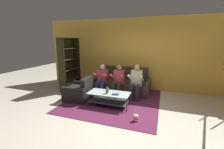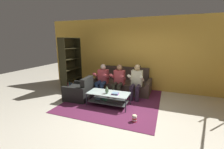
{
  "view_description": "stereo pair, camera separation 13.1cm",
  "coord_description": "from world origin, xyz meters",
  "px_view_note": "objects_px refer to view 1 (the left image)",
  "views": [
    {
      "loc": [
        0.94,
        -3.75,
        2.03
      ],
      "look_at": [
        -0.65,
        0.85,
        0.9
      ],
      "focal_mm": 24.0,
      "sensor_mm": 36.0,
      "label": 1
    },
    {
      "loc": [
        1.07,
        -3.71,
        2.03
      ],
      "look_at": [
        -0.65,
        0.85,
        0.9
      ],
      "focal_mm": 24.0,
      "sensor_mm": 36.0,
      "label": 2
    }
  ],
  "objects_px": {
    "vase": "(107,90)",
    "book_stack": "(116,93)",
    "person_seated_middle": "(118,79)",
    "popcorn_tub": "(136,118)",
    "bookshelf": "(69,70)",
    "armchair": "(80,92)",
    "person_seated_right": "(136,80)",
    "person_seated_left": "(102,78)",
    "coffee_table": "(109,97)",
    "couch": "(122,84)"
  },
  "relations": [
    {
      "from": "person_seated_left",
      "to": "coffee_table",
      "type": "distance_m",
      "value": 1.15
    },
    {
      "from": "couch",
      "to": "armchair",
      "type": "distance_m",
      "value": 1.77
    },
    {
      "from": "couch",
      "to": "person_seated_right",
      "type": "distance_m",
      "value": 0.95
    },
    {
      "from": "person_seated_left",
      "to": "person_seated_middle",
      "type": "distance_m",
      "value": 0.65
    },
    {
      "from": "armchair",
      "to": "couch",
      "type": "bearing_deg",
      "value": 48.14
    },
    {
      "from": "person_seated_middle",
      "to": "coffee_table",
      "type": "bearing_deg",
      "value": -91.98
    },
    {
      "from": "person_seated_left",
      "to": "bookshelf",
      "type": "distance_m",
      "value": 1.55
    },
    {
      "from": "person_seated_middle",
      "to": "person_seated_right",
      "type": "height_order",
      "value": "person_seated_right"
    },
    {
      "from": "armchair",
      "to": "popcorn_tub",
      "type": "bearing_deg",
      "value": -21.9
    },
    {
      "from": "coffee_table",
      "to": "vase",
      "type": "distance_m",
      "value": 0.25
    },
    {
      "from": "vase",
      "to": "person_seated_left",
      "type": "bearing_deg",
      "value": 121.59
    },
    {
      "from": "person_seated_middle",
      "to": "person_seated_left",
      "type": "bearing_deg",
      "value": -179.84
    },
    {
      "from": "bookshelf",
      "to": "person_seated_right",
      "type": "bearing_deg",
      "value": -2.18
    },
    {
      "from": "person_seated_middle",
      "to": "bookshelf",
      "type": "height_order",
      "value": "bookshelf"
    },
    {
      "from": "coffee_table",
      "to": "book_stack",
      "type": "relative_size",
      "value": 5.53
    },
    {
      "from": "person_seated_middle",
      "to": "bookshelf",
      "type": "bearing_deg",
      "value": 177.08
    },
    {
      "from": "person_seated_right",
      "to": "vase",
      "type": "xyz_separation_m",
      "value": [
        -0.7,
        -0.98,
        -0.13
      ]
    },
    {
      "from": "person_seated_middle",
      "to": "person_seated_right",
      "type": "relative_size",
      "value": 0.97
    },
    {
      "from": "book_stack",
      "to": "person_seated_right",
      "type": "bearing_deg",
      "value": 65.71
    },
    {
      "from": "person_seated_left",
      "to": "person_seated_right",
      "type": "distance_m",
      "value": 1.3
    },
    {
      "from": "bookshelf",
      "to": "person_seated_middle",
      "type": "bearing_deg",
      "value": -2.92
    },
    {
      "from": "vase",
      "to": "armchair",
      "type": "relative_size",
      "value": 0.22
    },
    {
      "from": "person_seated_middle",
      "to": "armchair",
      "type": "bearing_deg",
      "value": -148.33
    },
    {
      "from": "person_seated_left",
      "to": "book_stack",
      "type": "height_order",
      "value": "person_seated_left"
    },
    {
      "from": "person_seated_middle",
      "to": "popcorn_tub",
      "type": "distance_m",
      "value": 1.93
    },
    {
      "from": "vase",
      "to": "bookshelf",
      "type": "bearing_deg",
      "value": 152.93
    },
    {
      "from": "book_stack",
      "to": "armchair",
      "type": "height_order",
      "value": "armchair"
    },
    {
      "from": "armchair",
      "to": "person_seated_right",
      "type": "bearing_deg",
      "value": 21.78
    },
    {
      "from": "coffee_table",
      "to": "book_stack",
      "type": "distance_m",
      "value": 0.3
    },
    {
      "from": "person_seated_middle",
      "to": "couch",
      "type": "bearing_deg",
      "value": 90.0
    },
    {
      "from": "person_seated_left",
      "to": "vase",
      "type": "xyz_separation_m",
      "value": [
        0.6,
        -0.97,
        -0.1
      ]
    },
    {
      "from": "coffee_table",
      "to": "popcorn_tub",
      "type": "distance_m",
      "value": 1.21
    },
    {
      "from": "armchair",
      "to": "vase",
      "type": "bearing_deg",
      "value": -12.39
    },
    {
      "from": "vase",
      "to": "popcorn_tub",
      "type": "distance_m",
      "value": 1.25
    },
    {
      "from": "person_seated_left",
      "to": "person_seated_middle",
      "type": "bearing_deg",
      "value": 0.16
    },
    {
      "from": "vase",
      "to": "book_stack",
      "type": "bearing_deg",
      "value": 2.45
    },
    {
      "from": "vase",
      "to": "book_stack",
      "type": "xyz_separation_m",
      "value": [
        0.27,
        0.01,
        -0.07
      ]
    },
    {
      "from": "armchair",
      "to": "bookshelf",
      "type": "bearing_deg",
      "value": 139.97
    },
    {
      "from": "couch",
      "to": "person_seated_left",
      "type": "height_order",
      "value": "person_seated_left"
    },
    {
      "from": "person_seated_middle",
      "to": "person_seated_right",
      "type": "distance_m",
      "value": 0.65
    },
    {
      "from": "person_seated_middle",
      "to": "book_stack",
      "type": "bearing_deg",
      "value": -77.48
    },
    {
      "from": "person_seated_middle",
      "to": "bookshelf",
      "type": "xyz_separation_m",
      "value": [
        -2.18,
        0.11,
        0.2
      ]
    },
    {
      "from": "person_seated_left",
      "to": "person_seated_middle",
      "type": "xyz_separation_m",
      "value": [
        0.65,
        0.0,
        0.01
      ]
    },
    {
      "from": "person_seated_left",
      "to": "popcorn_tub",
      "type": "bearing_deg",
      "value": -44.64
    },
    {
      "from": "couch",
      "to": "person_seated_left",
      "type": "relative_size",
      "value": 1.93
    },
    {
      "from": "person_seated_left",
      "to": "popcorn_tub",
      "type": "relative_size",
      "value": 5.92
    },
    {
      "from": "book_stack",
      "to": "armchair",
      "type": "bearing_deg",
      "value": 170.38
    },
    {
      "from": "vase",
      "to": "bookshelf",
      "type": "height_order",
      "value": "bookshelf"
    },
    {
      "from": "person_seated_left",
      "to": "coffee_table",
      "type": "bearing_deg",
      "value": -55.61
    },
    {
      "from": "person_seated_right",
      "to": "bookshelf",
      "type": "relative_size",
      "value": 0.57
    }
  ]
}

